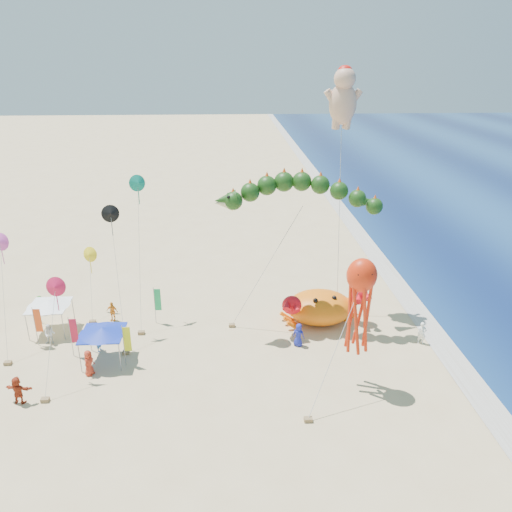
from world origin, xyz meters
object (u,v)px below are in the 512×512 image
Objects in this scene: crab_inflatable at (320,306)px; octopus_kite at (360,298)px; canopy_blue at (102,331)px; cherub_kite at (343,96)px; dragon_kite at (301,198)px; canopy_white at (48,303)px.

octopus_kite reaches higher than crab_inflatable.
cherub_kite is at bearing 25.34° from canopy_blue.
octopus_kite is (0.78, -8.38, 4.92)m from crab_inflatable.
dragon_kite is at bearing 16.73° from canopy_blue.
dragon_kite is at bearing -0.42° from canopy_white.
dragon_kite is (-1.96, -0.44, 9.22)m from crab_inflatable.
canopy_white is at bearing 139.15° from canopy_blue.
dragon_kite is at bearing 109.08° from octopus_kite.
canopy_blue is 6.81m from canopy_white.
canopy_white is (-19.49, 0.14, -8.18)m from dragon_kite.
dragon_kite is 9.44m from octopus_kite.
dragon_kite is 3.90× the size of canopy_blue.
octopus_kite is at bearing -70.92° from dragon_kite.
dragon_kite is 1.41× the size of octopus_kite.
canopy_white is (-23.15, -4.07, -15.02)m from cherub_kite.
cherub_kite is at bearing 9.98° from canopy_white.
cherub_kite is at bearing 85.70° from octopus_kite.
crab_inflatable is 0.81× the size of octopus_kite.
dragon_kite reaches higher than octopus_kite.
octopus_kite is 2.77× the size of canopy_white.
canopy_blue is at bearing -163.76° from crab_inflatable.
canopy_blue is 1.00× the size of canopy_white.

